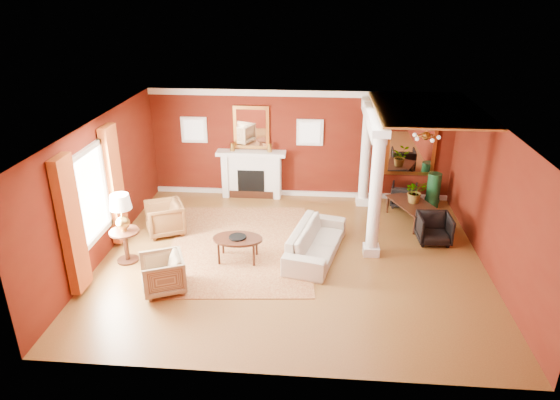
# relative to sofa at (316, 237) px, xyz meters

# --- Properties ---
(ground) EXTENTS (8.00, 8.00, 0.00)m
(ground) POSITION_rel_sofa_xyz_m (-0.51, -0.17, -0.44)
(ground) COLOR brown
(ground) RESTS_ON ground
(room_shell) EXTENTS (8.04, 7.04, 2.92)m
(room_shell) POSITION_rel_sofa_xyz_m (-0.51, -0.17, 1.58)
(room_shell) COLOR #58190C
(room_shell) RESTS_ON ground
(fireplace) EXTENTS (1.85, 0.42, 1.29)m
(fireplace) POSITION_rel_sofa_xyz_m (-1.81, 3.15, 0.21)
(fireplace) COLOR white
(fireplace) RESTS_ON ground
(overmantel_mirror) EXTENTS (0.95, 0.07, 1.15)m
(overmantel_mirror) POSITION_rel_sofa_xyz_m (-1.81, 3.29, 1.46)
(overmantel_mirror) COLOR gold
(overmantel_mirror) RESTS_ON fireplace
(flank_window_left) EXTENTS (0.70, 0.07, 0.70)m
(flank_window_left) POSITION_rel_sofa_xyz_m (-3.36, 3.30, 1.36)
(flank_window_left) COLOR white
(flank_window_left) RESTS_ON room_shell
(flank_window_right) EXTENTS (0.70, 0.07, 0.70)m
(flank_window_right) POSITION_rel_sofa_xyz_m (-0.26, 3.30, 1.36)
(flank_window_right) COLOR white
(flank_window_right) RESTS_ON room_shell
(left_window) EXTENTS (0.21, 2.55, 2.60)m
(left_window) POSITION_rel_sofa_xyz_m (-4.40, -0.77, 0.99)
(left_window) COLOR white
(left_window) RESTS_ON room_shell
(column_front) EXTENTS (0.36, 0.36, 2.80)m
(column_front) POSITION_rel_sofa_xyz_m (1.19, 0.13, 0.99)
(column_front) COLOR white
(column_front) RESTS_ON ground
(column_back) EXTENTS (0.36, 0.36, 2.80)m
(column_back) POSITION_rel_sofa_xyz_m (1.19, 2.83, 0.99)
(column_back) COLOR white
(column_back) RESTS_ON ground
(header_beam) EXTENTS (0.30, 3.20, 0.32)m
(header_beam) POSITION_rel_sofa_xyz_m (1.19, 1.73, 2.18)
(header_beam) COLOR white
(header_beam) RESTS_ON column_front
(amber_ceiling) EXTENTS (2.30, 3.40, 0.04)m
(amber_ceiling) POSITION_rel_sofa_xyz_m (2.34, 1.58, 2.43)
(amber_ceiling) COLOR #CB873B
(amber_ceiling) RESTS_ON room_shell
(dining_mirror) EXTENTS (1.30, 0.07, 1.70)m
(dining_mirror) POSITION_rel_sofa_xyz_m (2.39, 3.29, 1.11)
(dining_mirror) COLOR gold
(dining_mirror) RESTS_ON room_shell
(chandelier) EXTENTS (0.60, 0.62, 0.75)m
(chandelier) POSITION_rel_sofa_xyz_m (2.39, 1.63, 1.81)
(chandelier) COLOR #A68034
(chandelier) RESTS_ON room_shell
(crown_trim) EXTENTS (8.00, 0.08, 0.16)m
(crown_trim) POSITION_rel_sofa_xyz_m (-0.51, 3.29, 2.38)
(crown_trim) COLOR white
(crown_trim) RESTS_ON room_shell
(base_trim) EXTENTS (8.00, 0.08, 0.12)m
(base_trim) POSITION_rel_sofa_xyz_m (-0.51, 3.29, -0.38)
(base_trim) COLOR white
(base_trim) RESTS_ON ground
(rug) EXTENTS (3.42, 4.36, 0.02)m
(rug) POSITION_rel_sofa_xyz_m (-1.69, 0.25, -0.43)
(rug) COLOR maroon
(rug) RESTS_ON ground
(sofa) EXTENTS (1.15, 2.33, 0.87)m
(sofa) POSITION_rel_sofa_xyz_m (0.00, 0.00, 0.00)
(sofa) COLOR beige
(sofa) RESTS_ON ground
(armchair_leopard) EXTENTS (1.04, 1.06, 0.84)m
(armchair_leopard) POSITION_rel_sofa_xyz_m (-3.53, 0.76, -0.02)
(armchair_leopard) COLOR black
(armchair_leopard) RESTS_ON ground
(armchair_stripe) EXTENTS (0.97, 0.99, 0.79)m
(armchair_stripe) POSITION_rel_sofa_xyz_m (-2.86, -1.59, -0.04)
(armchair_stripe) COLOR tan
(armchair_stripe) RESTS_ON ground
(coffee_table) EXTENTS (1.04, 1.04, 0.53)m
(coffee_table) POSITION_rel_sofa_xyz_m (-1.63, -0.35, 0.04)
(coffee_table) COLOR black
(coffee_table) RESTS_ON ground
(coffee_book) EXTENTS (0.15, 0.02, 0.21)m
(coffee_book) POSITION_rel_sofa_xyz_m (-1.69, -0.40, 0.19)
(coffee_book) COLOR black
(coffee_book) RESTS_ON coffee_table
(side_table) EXTENTS (0.61, 0.61, 1.52)m
(side_table) POSITION_rel_sofa_xyz_m (-3.95, -0.58, 0.59)
(side_table) COLOR black
(side_table) RESTS_ON ground
(dining_table) EXTENTS (0.99, 1.47, 0.77)m
(dining_table) POSITION_rel_sofa_xyz_m (2.35, 1.87, -0.05)
(dining_table) COLOR black
(dining_table) RESTS_ON ground
(dining_chair_near) EXTENTS (0.74, 0.70, 0.73)m
(dining_chair_near) POSITION_rel_sofa_xyz_m (2.64, 0.82, -0.07)
(dining_chair_near) COLOR black
(dining_chair_near) RESTS_ON ground
(dining_chair_far) EXTENTS (0.74, 0.71, 0.66)m
(dining_chair_far) POSITION_rel_sofa_xyz_m (2.25, 2.81, -0.11)
(dining_chair_far) COLOR black
(dining_chair_far) RESTS_ON ground
(green_urn) EXTENTS (0.39, 0.39, 0.94)m
(green_urn) POSITION_rel_sofa_xyz_m (2.99, 2.81, -0.07)
(green_urn) COLOR #144120
(green_urn) RESTS_ON ground
(potted_plant) EXTENTS (0.63, 0.67, 0.44)m
(potted_plant) POSITION_rel_sofa_xyz_m (2.36, 1.93, 0.56)
(potted_plant) COLOR #26591E
(potted_plant) RESTS_ON dining_table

